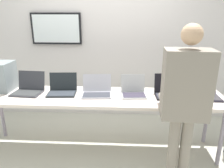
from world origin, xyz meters
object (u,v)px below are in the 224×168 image
equipment_box (0,76)px  person (185,96)px  laptop_station_4 (169,91)px  workbench (99,99)px  laptop_station_3 (133,91)px  laptop_station_0 (29,88)px  coffee_mug (172,101)px  laptop_station_2 (97,90)px  laptop_station_1 (62,89)px  laptop_station_5 (205,92)px

equipment_box → person: bearing=-18.7°
laptop_station_4 → workbench: bearing=-176.6°
laptop_station_3 → person: bearing=-55.9°
workbench → laptop_station_3: (0.44, 0.06, 0.11)m
laptop_station_0 → laptop_station_3: 1.39m
person → laptop_station_0: bearing=159.7°
person → coffee_mug: person is taller
laptop_station_0 → laptop_station_2: 0.92m
workbench → coffee_mug: size_ratio=36.88×
equipment_box → person: size_ratio=0.23×
laptop_station_3 → laptop_station_2: bearing=-178.4°
equipment_box → laptop_station_4: (2.27, -0.10, -0.13)m
equipment_box → laptop_station_1: 0.89m
coffee_mug → laptop_station_0: bearing=170.3°
person → equipment_box: bearing=161.3°
person → laptop_station_2: bearing=144.6°
laptop_station_1 → laptop_station_3: (0.94, -0.01, -0.00)m
laptop_station_0 → coffee_mug: laptop_station_0 is taller
laptop_station_5 → person: size_ratio=0.21×
laptop_station_0 → workbench: bearing=-3.8°
equipment_box → laptop_station_4: equipment_box is taller
laptop_station_1 → laptop_station_5: (1.84, -0.02, 0.00)m
workbench → laptop_station_2: 0.12m
laptop_station_0 → laptop_station_5: (2.30, -0.01, -0.00)m
equipment_box → laptop_station_2: bearing=-4.5°
laptop_station_2 → laptop_station_5: size_ratio=1.09×
equipment_box → laptop_station_4: size_ratio=1.07×
laptop_station_4 → laptop_station_0: bearing=179.7°
person → coffee_mug: bearing=93.3°
laptop_station_1 → person: (1.40, -0.69, 0.20)m
equipment_box → laptop_station_0: size_ratio=0.99×
laptop_station_1 → laptop_station_4: (1.40, -0.01, 0.00)m
laptop_station_2 → coffee_mug: bearing=-17.8°
equipment_box → coffee_mug: 2.30m
laptop_station_5 → coffee_mug: (-0.47, -0.30, -0.02)m
person → laptop_station_1: bearing=153.8°
workbench → person: (0.90, -0.62, 0.31)m
equipment_box → laptop_station_5: bearing=-2.0°
laptop_station_4 → coffee_mug: size_ratio=4.18×
laptop_station_0 → laptop_station_4: laptop_station_0 is taller
laptop_station_2 → coffee_mug: laptop_station_2 is taller
laptop_station_4 → coffee_mug: laptop_station_4 is taller
laptop_station_1 → coffee_mug: size_ratio=4.40×
workbench → laptop_station_1: 0.51m
workbench → laptop_station_3: 0.46m
laptop_station_2 → laptop_station_4: (0.93, 0.01, 0.01)m
laptop_station_5 → coffee_mug: 0.56m
laptop_station_2 → laptop_station_3: (0.48, 0.01, 0.00)m
laptop_station_1 → workbench: bearing=-7.7°
laptop_station_3 → workbench: bearing=-172.7°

